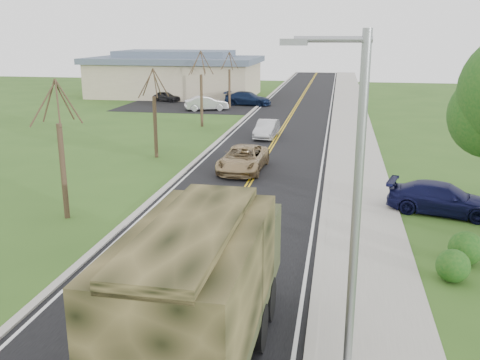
% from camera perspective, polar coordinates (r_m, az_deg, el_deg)
% --- Properties ---
extents(road, '(8.00, 120.00, 0.01)m').
position_cam_1_polar(road, '(51.38, 5.25, 6.60)').
color(road, black).
rests_on(road, ground).
extents(curb_right, '(0.30, 120.00, 0.12)m').
position_cam_1_polar(curb_right, '(51.17, 9.91, 6.46)').
color(curb_right, '#9E998E').
rests_on(curb_right, ground).
extents(sidewalk_right, '(3.20, 120.00, 0.10)m').
position_cam_1_polar(sidewalk_right, '(51.19, 11.88, 6.35)').
color(sidewalk_right, '#9E998E').
rests_on(sidewalk_right, ground).
extents(curb_left, '(0.30, 120.00, 0.10)m').
position_cam_1_polar(curb_left, '(51.90, 0.66, 6.80)').
color(curb_left, '#9E998E').
rests_on(curb_left, ground).
extents(street_light, '(1.65, 0.22, 8.00)m').
position_cam_1_polar(street_light, '(10.66, 11.74, -3.98)').
color(street_light, gray).
rests_on(street_light, ground).
extents(bare_tree_a, '(1.93, 2.26, 6.08)m').
position_cam_1_polar(bare_tree_a, '(24.17, -18.44, 2.05)').
color(bare_tree_a, '#38281C').
rests_on(bare_tree_a, ground).
extents(bare_tree_b, '(1.83, 2.14, 5.73)m').
position_cam_1_polar(bare_tree_b, '(34.98, -9.06, 6.37)').
color(bare_tree_b, '#38281C').
rests_on(bare_tree_b, ground).
extents(bare_tree_c, '(2.04, 2.39, 6.42)m').
position_cam_1_polar(bare_tree_c, '(46.32, -4.14, 9.11)').
color(bare_tree_c, '#38281C').
rests_on(bare_tree_c, ground).
extents(bare_tree_d, '(1.88, 2.20, 5.91)m').
position_cam_1_polar(bare_tree_d, '(57.98, -1.13, 10.21)').
color(bare_tree_d, '#38281C').
rests_on(bare_tree_d, ground).
extents(commercial_building, '(25.50, 21.50, 5.65)m').
position_cam_1_polar(commercial_building, '(69.83, -6.84, 11.12)').
color(commercial_building, tan).
rests_on(commercial_building, ground).
extents(military_truck, '(2.90, 7.99, 3.96)m').
position_cam_1_polar(military_truck, '(12.85, -4.04, -10.66)').
color(military_truck, black).
rests_on(military_truck, ground).
extents(suv_champagne, '(2.59, 5.31, 1.45)m').
position_cam_1_polar(suv_champagne, '(31.39, 0.33, 2.27)').
color(suv_champagne, '#977D55').
rests_on(suv_champagne, ground).
extents(sedan_silver, '(1.63, 4.17, 1.35)m').
position_cam_1_polar(sedan_silver, '(41.50, 2.87, 5.45)').
color(sedan_silver, '#BABBBF').
rests_on(sedan_silver, ground).
extents(pickup_navy, '(5.17, 3.14, 1.40)m').
position_cam_1_polar(pickup_navy, '(25.66, 20.81, -1.88)').
color(pickup_navy, '#0E0F33').
rests_on(pickup_navy, ground).
extents(lot_car_dark, '(3.80, 2.67, 1.20)m').
position_cam_1_polar(lot_car_dark, '(64.19, -7.87, 8.84)').
color(lot_car_dark, black).
rests_on(lot_car_dark, ground).
extents(lot_car_silver, '(4.75, 3.19, 1.48)m').
position_cam_1_polar(lot_car_silver, '(56.31, -3.62, 8.17)').
color(lot_car_silver, silver).
rests_on(lot_car_silver, ground).
extents(lot_car_navy, '(5.42, 2.75, 1.51)m').
position_cam_1_polar(lot_car_navy, '(60.18, 0.85, 8.69)').
color(lot_car_navy, '#0E1A36').
rests_on(lot_car_navy, ground).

